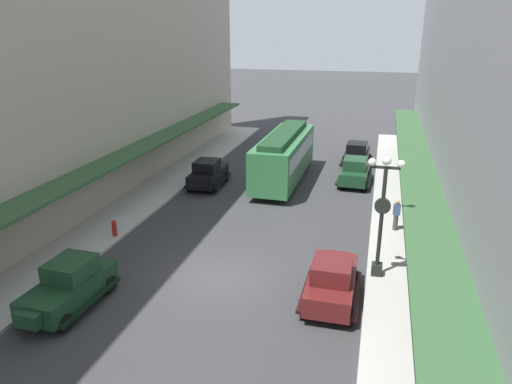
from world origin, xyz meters
TOP-DOWN VIEW (x-y plane):
  - ground_plane at (0.00, 0.00)m, footprint 200.00×200.00m
  - sidewalk_left at (-7.50, 0.00)m, footprint 3.00×60.00m
  - sidewalk_right at (7.50, 0.00)m, footprint 3.00×60.00m
  - parked_car_0 at (-4.67, 11.28)m, footprint 2.25×4.30m
  - parked_car_1 at (4.74, -0.67)m, footprint 2.15×4.27m
  - parked_car_2 at (-4.73, -3.51)m, footprint 2.26×4.30m
  - parked_car_3 at (4.66, 14.24)m, footprint 2.26×4.30m
  - parked_car_4 at (4.52, 18.77)m, footprint 2.29×4.31m
  - streetcar at (-0.06, 13.57)m, footprint 2.60×9.62m
  - lamp_post_with_clock at (6.40, 1.67)m, footprint 1.42×0.44m
  - fire_hydrant at (-6.35, 2.37)m, footprint 0.24×0.24m
  - pedestrian_0 at (8.33, 0.95)m, footprint 0.36×0.28m
  - pedestrian_1 at (7.90, 12.67)m, footprint 0.36×0.24m
  - pedestrian_2 at (7.21, 6.69)m, footprint 0.36×0.24m

SIDE VIEW (x-z plane):
  - ground_plane at x=0.00m, z-range 0.00..0.00m
  - sidewalk_left at x=-7.50m, z-range 0.00..0.15m
  - sidewalk_right at x=7.50m, z-range 0.00..0.15m
  - fire_hydrant at x=-6.35m, z-range 0.15..0.97m
  - parked_car_0 at x=-4.67m, z-range 0.02..1.86m
  - parked_car_1 at x=4.74m, z-range 0.02..1.86m
  - parked_car_2 at x=-4.73m, z-range 0.02..1.86m
  - parked_car_3 at x=4.66m, z-range 0.02..1.86m
  - parked_car_4 at x=4.52m, z-range 0.02..1.86m
  - pedestrian_1 at x=7.90m, z-range 0.17..1.81m
  - pedestrian_2 at x=7.21m, z-range 0.17..1.81m
  - pedestrian_0 at x=8.33m, z-range 0.18..1.85m
  - streetcar at x=-0.06m, z-range 0.17..3.63m
  - lamp_post_with_clock at x=6.40m, z-range 0.41..5.57m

